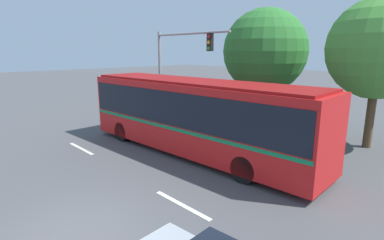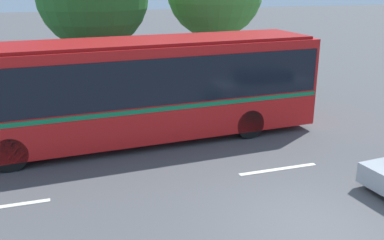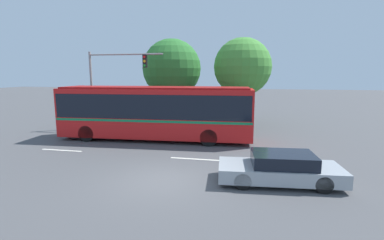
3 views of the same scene
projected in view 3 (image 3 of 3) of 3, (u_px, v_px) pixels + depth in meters
ground_plane at (162, 180)px, 11.01m from camera, size 140.00×140.00×0.00m
city_bus at (155, 110)px, 17.50m from camera, size 12.11×3.18×3.34m
sedan_foreground at (280, 169)px, 10.63m from camera, size 4.70×2.17×1.17m
traffic_light_pole at (109, 77)px, 20.64m from camera, size 5.73×0.24×5.74m
flowering_hedge at (183, 117)px, 21.53m from camera, size 6.38×1.15×1.77m
street_tree_left at (172, 69)px, 23.35m from camera, size 4.87×4.87×7.01m
street_tree_centre at (242, 67)px, 22.53m from camera, size 4.63×4.63×7.01m
lane_stripe_near at (62, 150)px, 15.24m from camera, size 2.40×0.16×0.01m
lane_stripe_mid at (195, 159)px, 13.67m from camera, size 2.40×0.16×0.01m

